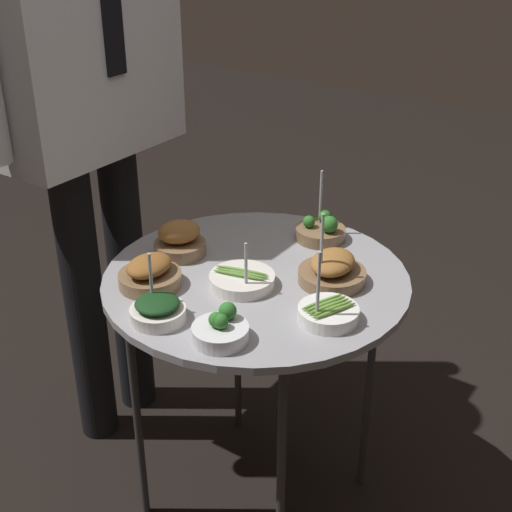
% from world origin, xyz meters
% --- Properties ---
extents(ground_plane, '(8.00, 8.00, 0.00)m').
position_xyz_m(ground_plane, '(0.00, 0.00, 0.00)').
color(ground_plane, black).
extents(serving_cart, '(0.70, 0.70, 0.69)m').
position_xyz_m(serving_cart, '(0.00, 0.00, 0.64)').
color(serving_cart, '#939399').
rests_on(serving_cart, ground_plane).
extents(bowl_asparagus_mid_left, '(0.15, 0.15, 0.12)m').
position_xyz_m(bowl_asparagus_mid_left, '(-0.05, 0.00, 0.70)').
color(bowl_asparagus_mid_left, silver).
rests_on(bowl_asparagus_mid_left, serving_cart).
extents(bowl_broccoli_near_rim, '(0.12, 0.12, 0.17)m').
position_xyz_m(bowl_broccoli_near_rim, '(0.24, -0.03, 0.71)').
color(bowl_broccoli_near_rim, brown).
rests_on(bowl_broccoli_near_rim, serving_cart).
extents(bowl_roast_back_right, '(0.13, 0.12, 0.09)m').
position_xyz_m(bowl_roast_back_right, '(-0.02, 0.21, 0.72)').
color(bowl_roast_back_right, brown).
rests_on(bowl_roast_back_right, serving_cart).
extents(bowl_broccoli_mid_right, '(0.11, 0.11, 0.07)m').
position_xyz_m(bowl_broccoli_mid_right, '(-0.25, -0.09, 0.71)').
color(bowl_broccoli_mid_right, silver).
rests_on(bowl_broccoli_mid_right, serving_cart).
extents(bowl_asparagus_center, '(0.13, 0.13, 0.17)m').
position_xyz_m(bowl_asparagus_center, '(-0.07, -0.23, 0.71)').
color(bowl_asparagus_center, white).
rests_on(bowl_asparagus_center, serving_cart).
extents(bowl_spinach_front_center, '(0.11, 0.11, 0.14)m').
position_xyz_m(bowl_spinach_front_center, '(-0.26, 0.06, 0.71)').
color(bowl_spinach_front_center, silver).
rests_on(bowl_spinach_front_center, serving_cart).
extents(bowl_roast_far_rim, '(0.15, 0.15, 0.18)m').
position_xyz_m(bowl_roast_far_rim, '(0.07, -0.16, 0.72)').
color(bowl_roast_far_rim, brown).
rests_on(bowl_roast_far_rim, serving_cart).
extents(bowl_roast_front_right, '(0.14, 0.14, 0.07)m').
position_xyz_m(bowl_roast_front_right, '(-0.17, 0.17, 0.72)').
color(bowl_roast_front_right, brown).
rests_on(bowl_roast_front_right, serving_cart).
extents(waiter_figure, '(0.65, 0.24, 1.75)m').
position_xyz_m(waiter_figure, '(0.04, 0.55, 1.11)').
color(waiter_figure, black).
rests_on(waiter_figure, ground_plane).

